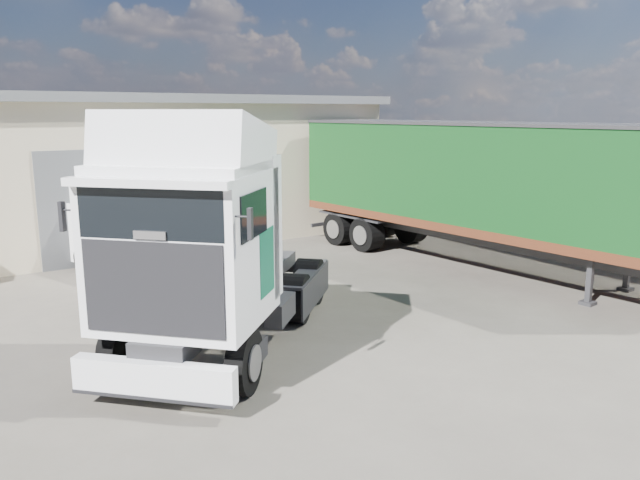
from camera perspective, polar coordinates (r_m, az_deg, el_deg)
ground at (r=13.05m, az=2.62°, el=-9.61°), size 120.00×120.00×0.00m
brick_boundary_wall at (r=24.77m, az=15.72°, el=3.18°), size 0.35×26.00×2.50m
tractor_unit at (r=11.96m, az=-10.31°, el=-1.72°), size 6.91×6.74×4.77m
box_trailer at (r=19.59m, az=14.10°, el=5.37°), size 3.87×13.48×4.42m
panel_van at (r=19.01m, az=-15.56°, el=0.06°), size 3.50×5.32×2.02m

